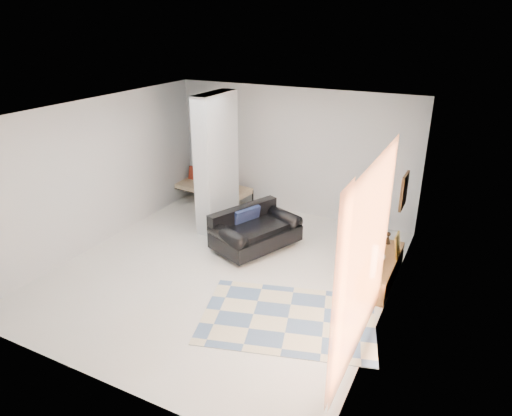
% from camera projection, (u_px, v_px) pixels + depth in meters
% --- Properties ---
extents(floor, '(6.00, 6.00, 0.00)m').
position_uv_depth(floor, '(226.00, 270.00, 8.07)').
color(floor, beige).
rests_on(floor, ground).
extents(ceiling, '(6.00, 6.00, 0.00)m').
position_uv_depth(ceiling, '(221.00, 111.00, 6.99)').
color(ceiling, white).
rests_on(ceiling, wall_back).
extents(wall_back, '(6.00, 0.00, 6.00)m').
position_uv_depth(wall_back, '(293.00, 152.00, 10.01)').
color(wall_back, '#B3B6B8').
rests_on(wall_back, ground).
extents(wall_front, '(6.00, 0.00, 6.00)m').
position_uv_depth(wall_front, '(86.00, 284.00, 5.06)').
color(wall_front, '#B3B6B8').
rests_on(wall_front, ground).
extents(wall_left, '(0.00, 6.00, 6.00)m').
position_uv_depth(wall_left, '(99.00, 173.00, 8.67)').
color(wall_left, '#B3B6B8').
rests_on(wall_left, ground).
extents(wall_right, '(0.00, 6.00, 6.00)m').
position_uv_depth(wall_right, '(392.00, 228.00, 6.39)').
color(wall_right, '#B3B6B8').
rests_on(wall_right, ground).
extents(partition_column, '(0.35, 1.20, 2.80)m').
position_uv_depth(partition_column, '(217.00, 162.00, 9.31)').
color(partition_column, '#B2B7B9').
rests_on(partition_column, floor).
extents(hallway_door, '(0.85, 0.06, 2.04)m').
position_uv_depth(hallway_door, '(211.00, 157.00, 10.99)').
color(hallway_door, white).
rests_on(hallway_door, floor).
extents(curtain, '(0.00, 2.55, 2.55)m').
position_uv_depth(curtain, '(367.00, 260.00, 5.46)').
color(curtain, '#FF8543').
rests_on(curtain, wall_right).
extents(wall_art, '(0.04, 0.45, 0.55)m').
position_uv_depth(wall_art, '(404.00, 191.00, 7.05)').
color(wall_art, '#38220F').
rests_on(wall_art, wall_right).
extents(media_console, '(0.45, 1.61, 0.80)m').
position_uv_depth(media_console, '(381.00, 269.00, 7.69)').
color(media_console, brown).
rests_on(media_console, floor).
extents(loveseat, '(1.50, 1.86, 0.76)m').
position_uv_depth(loveseat, '(254.00, 230.00, 8.75)').
color(loveseat, silver).
rests_on(loveseat, floor).
extents(daybed, '(1.98, 1.02, 0.77)m').
position_uv_depth(daybed, '(211.00, 186.00, 10.88)').
color(daybed, black).
rests_on(daybed, floor).
extents(area_rug, '(2.90, 2.32, 0.01)m').
position_uv_depth(area_rug, '(288.00, 318.00, 6.76)').
color(area_rug, beige).
rests_on(area_rug, floor).
extents(cylinder_lamp, '(0.10, 0.10, 0.54)m').
position_uv_depth(cylinder_lamp, '(374.00, 262.00, 6.99)').
color(cylinder_lamp, beige).
rests_on(cylinder_lamp, media_console).
extents(bronze_figurine, '(0.11, 0.11, 0.22)m').
position_uv_depth(bronze_figurine, '(388.00, 238.00, 8.11)').
color(bronze_figurine, black).
rests_on(bronze_figurine, media_console).
extents(vase, '(0.21, 0.21, 0.22)m').
position_uv_depth(vase, '(379.00, 255.00, 7.53)').
color(vase, silver).
rests_on(vase, media_console).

